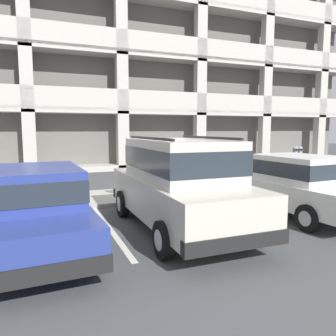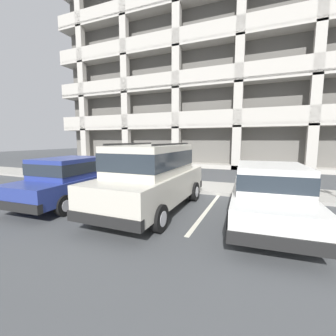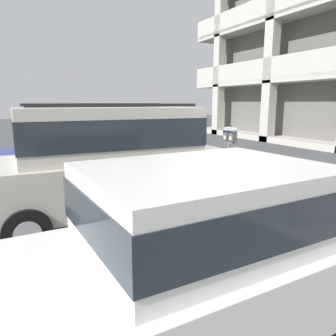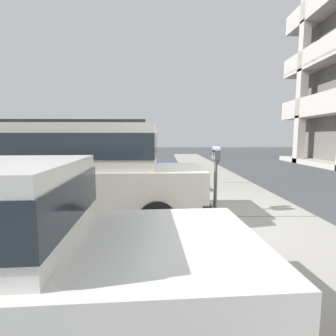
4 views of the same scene
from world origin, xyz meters
name	(u,v)px [view 1 (image 1 of 4)]	position (x,y,z in m)	size (l,w,h in m)	color
ground_plane	(149,207)	(0.00, 0.00, -0.05)	(80.00, 80.00, 0.10)	#444749
sidewalk	(136,195)	(0.00, 1.30, 0.06)	(40.00, 2.20, 0.12)	#9E9B93
parking_stall_lines	(219,212)	(1.49, -1.40, 0.00)	(12.06, 4.80, 0.01)	silver
silver_suv	(179,180)	(-0.07, -2.33, 1.09)	(2.03, 4.78, 2.03)	beige
red_sedan	(34,206)	(-3.00, -2.57, 0.82)	(2.00, 4.56, 1.54)	navy
dark_hatchback	(292,183)	(3.15, -2.24, 0.82)	(2.04, 4.58, 1.54)	silver
parking_meter_near	(136,164)	(-0.28, 0.35, 1.18)	(0.35, 0.12, 1.42)	#595B60
parking_meter_far	(297,157)	(5.69, 0.32, 1.21)	(0.35, 0.12, 1.46)	#47474C
parking_garage	(102,24)	(1.30, 13.52, 9.03)	(32.00, 10.00, 19.25)	#64625C
fire_hydrant	(243,180)	(3.65, 0.65, 0.46)	(0.30, 0.30, 0.70)	red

